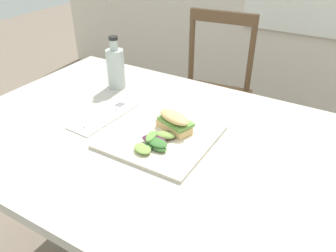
% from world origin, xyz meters
% --- Properties ---
extents(dining_table, '(1.32, 0.82, 0.74)m').
position_xyz_m(dining_table, '(0.07, 0.05, 0.61)').
color(dining_table, '#BCB7AD').
rests_on(dining_table, ground).
extents(chair_wooden_far, '(0.44, 0.44, 0.87)m').
position_xyz_m(chair_wooden_far, '(-0.18, 0.92, 0.45)').
color(chair_wooden_far, brown).
rests_on(chair_wooden_far, ground).
extents(plate_lunch, '(0.29, 0.29, 0.01)m').
position_xyz_m(plate_lunch, '(0.05, 0.05, 0.74)').
color(plate_lunch, beige).
rests_on(plate_lunch, dining_table).
extents(sandwich_half_front, '(0.12, 0.09, 0.06)m').
position_xyz_m(sandwich_half_front, '(0.07, 0.10, 0.78)').
color(sandwich_half_front, '#DBB270').
rests_on(sandwich_half_front, plate_lunch).
extents(salad_mixed_greens, '(0.09, 0.15, 0.03)m').
position_xyz_m(salad_mixed_greens, '(0.06, 0.00, 0.76)').
color(salad_mixed_greens, '#4C2338').
rests_on(salad_mixed_greens, plate_lunch).
extents(napkin_folded, '(0.11, 0.25, 0.00)m').
position_xyz_m(napkin_folded, '(-0.18, 0.07, 0.74)').
color(napkin_folded, silver).
rests_on(napkin_folded, dining_table).
extents(fork_on_napkin, '(0.03, 0.19, 0.00)m').
position_xyz_m(fork_on_napkin, '(-0.18, 0.08, 0.75)').
color(fork_on_napkin, silver).
rests_on(fork_on_napkin, napkin_folded).
extents(bottle_cold_brew, '(0.07, 0.07, 0.19)m').
position_xyz_m(bottle_cold_brew, '(-0.28, 0.26, 0.81)').
color(bottle_cold_brew, '#472819').
rests_on(bottle_cold_brew, dining_table).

